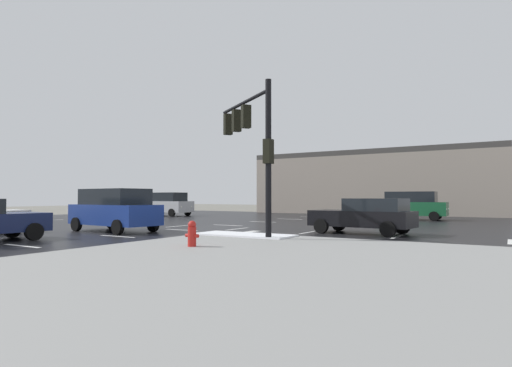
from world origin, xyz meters
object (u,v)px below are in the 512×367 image
suv_silver (166,204)px  fire_hydrant (192,234)px  traffic_signal_mast (251,134)px  suv_green (411,205)px  sedan_black (365,215)px  suv_blue (115,209)px

suv_silver → fire_hydrant: bearing=-42.8°
traffic_signal_mast → suv_green: size_ratio=1.20×
traffic_signal_mast → sedan_black: traffic_signal_mast is taller
traffic_signal_mast → suv_blue: bearing=38.2°
fire_hydrant → suv_blue: bearing=155.2°
sedan_black → suv_green: 13.22m
fire_hydrant → suv_green: size_ratio=0.16×
traffic_signal_mast → sedan_black: size_ratio=1.26×
traffic_signal_mast → suv_green: 17.97m
suv_blue → fire_hydrant: bearing=160.3°
suv_blue → suv_green: bearing=-114.0°
fire_hydrant → suv_silver: suv_silver is taller
traffic_signal_mast → suv_silver: 21.82m
suv_blue → traffic_signal_mast: bearing=-170.5°
fire_hydrant → sedan_black: sedan_black is taller
traffic_signal_mast → fire_hydrant: traffic_signal_mast is taller
suv_green → suv_silver: bearing=-169.5°
fire_hydrant → suv_blue: suv_blue is taller
traffic_signal_mast → suv_green: (2.70, 17.49, -3.09)m
traffic_signal_mast → suv_blue: traffic_signal_mast is taller
traffic_signal_mast → sedan_black: (3.29, 4.29, -3.32)m
traffic_signal_mast → fire_hydrant: size_ratio=7.40×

